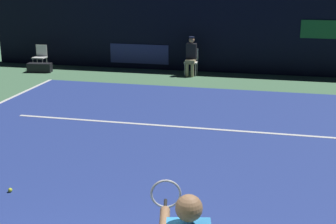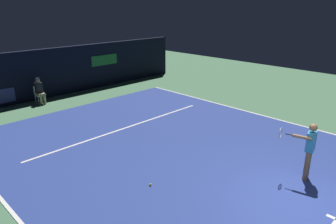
{
  "view_description": "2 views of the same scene",
  "coord_description": "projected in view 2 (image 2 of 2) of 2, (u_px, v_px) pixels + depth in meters",
  "views": [
    {
      "loc": [
        1.91,
        -3.01,
        3.41
      ],
      "look_at": [
        -0.1,
        5.67,
        0.81
      ],
      "focal_mm": 51.24,
      "sensor_mm": 36.0,
      "label": 1
    },
    {
      "loc": [
        -7.18,
        -2.45,
        4.85
      ],
      "look_at": [
        0.97,
        5.69,
        0.84
      ],
      "focal_mm": 33.44,
      "sensor_mm": 36.0,
      "label": 2
    }
  ],
  "objects": [
    {
      "name": "tennis_player",
      "position": [
        309.0,
        148.0,
        8.82
      ],
      "size": [
        0.77,
        0.93,
        1.73
      ],
      "color": "#8C6647",
      "rests_on": "ground"
    },
    {
      "name": "tennis_ball",
      "position": [
        150.0,
        185.0,
        8.75
      ],
      "size": [
        0.07,
        0.07,
        0.07
      ],
      "primitive_type": "sphere",
      "color": "#CCE033",
      "rests_on": "court_surface"
    },
    {
      "name": "line_sideline_left",
      "position": [
        242.0,
        110.0,
        14.97
      ],
      "size": [
        0.1,
        12.13,
        0.01
      ],
      "primitive_type": "cube",
      "color": "white",
      "rests_on": "court_surface"
    },
    {
      "name": "line_centre_mark",
      "position": [
        333.0,
        218.0,
        7.45
      ],
      "size": [
        0.1,
        0.3,
        0.01
      ],
      "primitive_type": "cube",
      "color": "white",
      "rests_on": "court_surface"
    },
    {
      "name": "line_service",
      "position": [
        126.0,
        128.0,
        12.82
      ],
      "size": [
        8.42,
        0.1,
        0.01
      ],
      "primitive_type": "cube",
      "color": "white",
      "rests_on": "court_surface"
    },
    {
      "name": "back_wall",
      "position": [
        49.0,
        73.0,
        16.82
      ],
      "size": [
        17.38,
        0.33,
        2.6
      ],
      "color": "black",
      "rests_on": "ground"
    },
    {
      "name": "ground_plane",
      "position": [
        161.0,
        144.0,
        11.41
      ],
      "size": [
        33.8,
        33.8,
        0.0
      ],
      "primitive_type": "plane",
      "color": "#4C7A56"
    },
    {
      "name": "court_surface",
      "position": [
        161.0,
        144.0,
        11.41
      ],
      "size": [
        10.79,
        12.13,
        0.01
      ],
      "primitive_type": "cube",
      "color": "navy",
      "rests_on": "ground"
    },
    {
      "name": "line_sideline_right",
      "position": [
        8.0,
        207.0,
        7.83
      ],
      "size": [
        0.1,
        12.13,
        0.01
      ],
      "primitive_type": "cube",
      "color": "white",
      "rests_on": "court_surface"
    },
    {
      "name": "line_judge_on_chair",
      "position": [
        40.0,
        91.0,
        15.76
      ],
      "size": [
        0.44,
        0.53,
        1.32
      ],
      "color": "white",
      "rests_on": "ground"
    }
  ]
}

